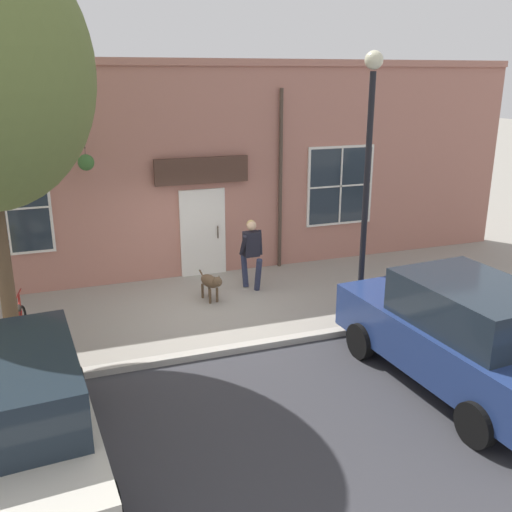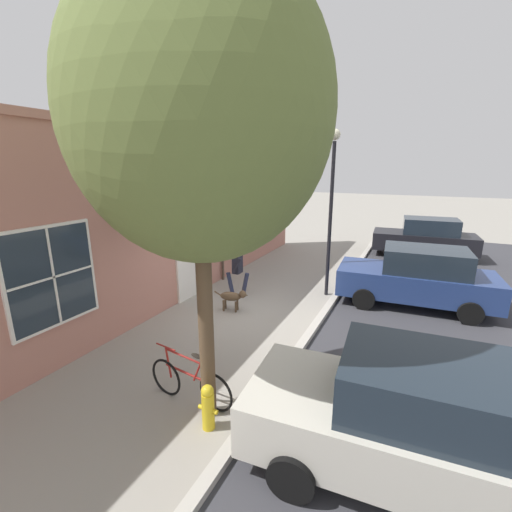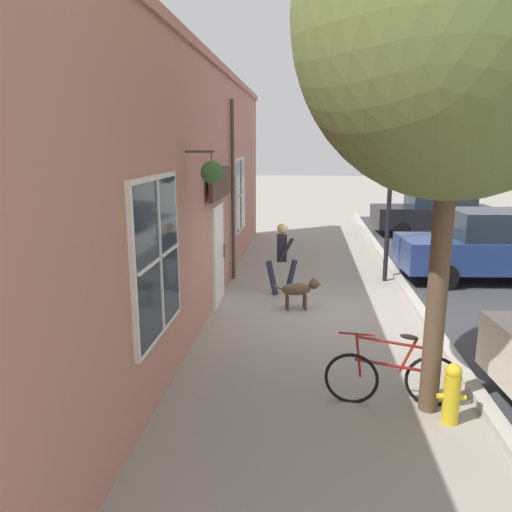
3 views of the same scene
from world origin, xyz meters
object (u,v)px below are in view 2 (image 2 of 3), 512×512
object	(u,v)px
street_tree_by_curb	(199,125)
street_lamp	(332,192)
pedestrian_walking	(238,267)
leaning_bicycle	(190,382)
fire_hydrant	(208,406)
parked_car_mid_block	(417,277)
parked_car_far_end	(425,237)
dog_on_leash	(233,296)
parked_car_nearest_curb	(417,421)

from	to	relation	value
street_tree_by_curb	street_lamp	distance (m)	6.36
pedestrian_walking	leaning_bicycle	world-z (taller)	pedestrian_walking
street_tree_by_curb	fire_hydrant	distance (m)	4.18
parked_car_mid_block	parked_car_far_end	xyz separation A→B (m)	(0.19, 6.39, 0.00)
parked_car_mid_block	fire_hydrant	distance (m)	7.38
street_lamp	fire_hydrant	xyz separation A→B (m)	(-0.20, -6.53, -2.88)
dog_on_leash	street_tree_by_curb	xyz separation A→B (m)	(1.73, -3.81, 4.13)
leaning_bicycle	parked_car_nearest_curb	distance (m)	3.59
dog_on_leash	parked_car_nearest_curb	distance (m)	6.07
pedestrian_walking	parked_car_far_end	world-z (taller)	parked_car_far_end
parked_car_nearest_curb	parked_car_mid_block	distance (m)	6.40
street_tree_by_curb	pedestrian_walking	bearing A→B (deg)	113.72
leaning_bicycle	parked_car_mid_block	xyz separation A→B (m)	(3.42, 6.42, 0.50)
pedestrian_walking	street_tree_by_curb	size ratio (longest dim) A/B	0.24
leaning_bicycle	parked_car_far_end	size ratio (longest dim) A/B	0.39
street_tree_by_curb	parked_car_mid_block	distance (m)	8.04
dog_on_leash	fire_hydrant	size ratio (longest dim) A/B	1.31
street_lamp	fire_hydrant	bearing A→B (deg)	-91.72
parked_car_mid_block	parked_car_nearest_curb	bearing A→B (deg)	-88.84
street_tree_by_curb	parked_car_far_end	xyz separation A→B (m)	(3.13, 12.90, -3.68)
fire_hydrant	pedestrian_walking	bearing A→B (deg)	113.99
dog_on_leash	parked_car_far_end	world-z (taller)	parked_car_far_end
street_tree_by_curb	parked_car_nearest_curb	distance (m)	4.80
dog_on_leash	parked_car_mid_block	bearing A→B (deg)	30.04
pedestrian_walking	dog_on_leash	distance (m)	1.25
parked_car_far_end	fire_hydrant	size ratio (longest dim) A/B	5.73
pedestrian_walking	fire_hydrant	bearing A→B (deg)	-66.01
parked_car_far_end	leaning_bicycle	bearing A→B (deg)	-105.73
street_lamp	dog_on_leash	bearing A→B (deg)	-130.91
street_tree_by_curb	parked_car_nearest_curb	world-z (taller)	street_tree_by_curb
pedestrian_walking	street_tree_by_curb	bearing A→B (deg)	-66.28
pedestrian_walking	leaning_bicycle	size ratio (longest dim) A/B	0.92
dog_on_leash	street_tree_by_curb	distance (m)	5.88
street_lamp	parked_car_nearest_curb	bearing A→B (deg)	-66.04
pedestrian_walking	parked_car_far_end	distance (m)	9.61
street_tree_by_curb	leaning_bicycle	xyz separation A→B (m)	(-0.48, 0.09, -4.18)
parked_car_mid_block	leaning_bicycle	bearing A→B (deg)	-118.06
parked_car_nearest_curb	parked_car_mid_block	xyz separation A→B (m)	(-0.13, 6.39, 0.00)
dog_on_leash	fire_hydrant	world-z (taller)	fire_hydrant
parked_car_nearest_curb	parked_car_mid_block	bearing A→B (deg)	91.16
leaning_bicycle	parked_car_nearest_curb	size ratio (longest dim) A/B	0.39
street_lamp	parked_car_mid_block	bearing A→B (deg)	6.41
pedestrian_walking	parked_car_nearest_curb	distance (m)	7.06
street_tree_by_curb	fire_hydrant	world-z (taller)	street_tree_by_curb
pedestrian_walking	parked_car_nearest_curb	world-z (taller)	parked_car_nearest_curb
parked_car_mid_block	dog_on_leash	bearing A→B (deg)	-149.96
dog_on_leash	parked_car_mid_block	xyz separation A→B (m)	(4.67, 2.70, 0.45)
street_tree_by_curb	parked_car_far_end	world-z (taller)	street_tree_by_curb
dog_on_leash	parked_car_far_end	distance (m)	10.32
dog_on_leash	street_lamp	bearing A→B (deg)	49.09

